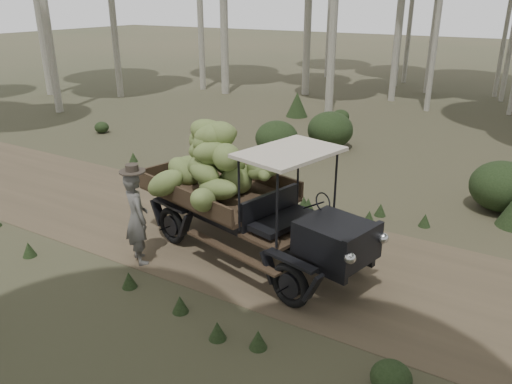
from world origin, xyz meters
The scene contains 5 objects.
ground centered at (0.00, 0.00, 0.00)m, with size 120.00×120.00×0.00m, color #473D2B.
dirt_track centered at (0.00, 0.00, 0.00)m, with size 70.00×4.00×0.01m, color brown.
banana_truck centered at (0.92, -0.28, 1.50)m, with size 5.32×2.89×2.61m.
farmer centered at (-0.30, -1.71, 0.93)m, with size 0.79×0.70×1.96m.
undergrowth centered at (3.37, -0.27, 0.56)m, with size 22.88×22.12×1.32m.
Camera 1 is at (5.99, -7.83, 4.79)m, focal length 35.00 mm.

